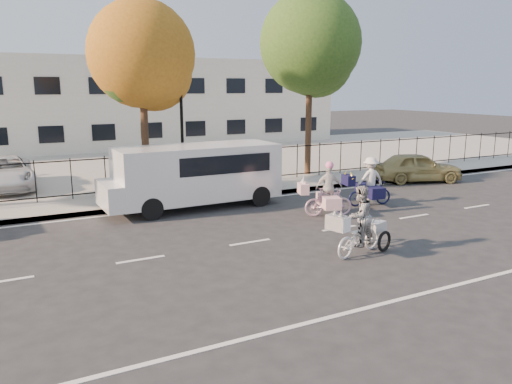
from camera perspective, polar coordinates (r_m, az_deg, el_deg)
ground at (r=13.62m, az=-0.68°, el=-5.79°), size 120.00×120.00×0.00m
road_markings at (r=13.62m, az=-0.68°, el=-5.77°), size 60.00×9.52×0.01m
curb at (r=18.10m, az=-7.90°, el=-1.18°), size 60.00×0.10×0.15m
sidewalk at (r=19.07m, az=-8.96°, el=-0.54°), size 60.00×2.20×0.15m
parking_lot at (r=27.53m, az=-14.91°, el=3.04°), size 60.00×15.60×0.15m
iron_fence at (r=19.94m, az=-10.05°, el=2.39°), size 58.00×0.06×1.50m
building at (r=37.07m, az=-18.63°, el=9.56°), size 34.00×10.00×6.00m
lamppost at (r=19.48m, az=-8.51°, el=8.77°), size 0.36×0.36×4.33m
street_sign at (r=19.02m, az=-15.07°, el=3.28°), size 0.85×0.06×1.80m
zebra_trike at (r=12.78m, az=11.73°, el=-4.05°), size 2.06×1.20×1.77m
unicorn_bike at (r=16.34m, az=8.19°, el=-0.47°), size 1.84×1.33×1.81m
bull_bike at (r=18.12m, az=12.82°, el=0.65°), size 1.91×1.33×1.73m
white_van at (r=17.41m, az=-7.03°, el=2.10°), size 6.14×2.18×2.17m
gold_sedan at (r=23.24m, az=17.93°, el=2.72°), size 4.13×2.75×1.31m
lot_car_b at (r=22.25m, az=-26.83°, el=1.98°), size 2.13×4.63×1.29m
lot_car_c at (r=22.64m, az=-11.30°, el=3.25°), size 1.93×4.19×1.33m
tree_mid at (r=19.77m, az=-12.59°, el=14.56°), size 4.01×4.01×7.35m
tree_east at (r=23.36m, az=6.42°, el=16.01°), size 4.54×4.54×8.33m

